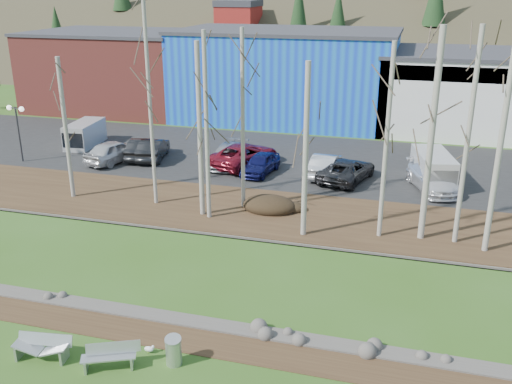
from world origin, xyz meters
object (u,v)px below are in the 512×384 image
(litter_bin, at_px, (174,352))
(car_1, at_px, (142,148))
(bench_damaged, at_px, (43,347))
(street_lamp, at_px, (17,118))
(bench_intact, at_px, (110,356))
(car_6, at_px, (345,170))
(car_2, at_px, (244,155))
(car_0, at_px, (114,151))
(van_grey, at_px, (84,134))
(car_8, at_px, (348,170))
(car_5, at_px, (325,165))
(seagull, at_px, (149,349))
(car_7, at_px, (432,178))
(van_white, at_px, (434,170))
(car_4, at_px, (260,164))
(car_3, at_px, (228,155))
(car_9, at_px, (153,149))

(litter_bin, bearing_deg, car_1, 118.79)
(bench_damaged, distance_m, street_lamp, 25.03)
(bench_intact, distance_m, car_1, 24.60)
(bench_intact, xyz_separation_m, car_6, (5.09, 21.44, 0.39))
(car_1, relative_size, car_2, 0.80)
(car_0, xyz_separation_m, car_1, (1.50, 1.49, -0.05))
(car_1, distance_m, van_grey, 6.17)
(litter_bin, bearing_deg, van_grey, 127.27)
(street_lamp, distance_m, car_8, 23.44)
(car_8, bearing_deg, car_5, -5.65)
(seagull, distance_m, car_7, 22.18)
(car_5, height_order, van_grey, van_grey)
(car_5, distance_m, van_white, 6.90)
(car_2, height_order, van_grey, van_grey)
(litter_bin, xyz_separation_m, car_0, (-13.44, 20.23, 0.47))
(car_2, height_order, car_5, car_2)
(seagull, distance_m, car_6, 20.79)
(car_0, xyz_separation_m, car_4, (10.85, 0.28, -0.11))
(bench_damaged, bearing_deg, car_2, 81.47)
(bench_damaged, distance_m, van_white, 25.71)
(bench_damaged, relative_size, car_0, 0.43)
(bench_damaged, relative_size, van_grey, 0.45)
(seagull, bearing_deg, bench_intact, -149.19)
(bench_intact, height_order, seagull, bench_intact)
(car_3, bearing_deg, car_8, -7.23)
(car_3, bearing_deg, car_1, -178.93)
(litter_bin, bearing_deg, car_7, 67.15)
(litter_bin, height_order, car_6, car_6)
(car_8, bearing_deg, car_6, 14.92)
(litter_bin, xyz_separation_m, car_7, (8.55, 20.29, 0.40))
(car_1, bearing_deg, bench_damaged, 95.47)
(car_8, xyz_separation_m, car_9, (-14.36, 1.05, 0.05))
(car_6, xyz_separation_m, car_8, (0.18, 0.00, 0.00))
(bench_damaged, xyz_separation_m, van_white, (13.09, 22.12, 0.72))
(bench_intact, relative_size, car_2, 0.33)
(bench_intact, height_order, car_7, car_7)
(car_2, relative_size, car_6, 1.13)
(car_8, relative_size, car_9, 1.11)
(bench_damaged, relative_size, car_3, 0.41)
(car_8, height_order, van_white, van_white)
(bench_damaged, relative_size, car_2, 0.35)
(bench_intact, height_order, van_grey, van_grey)
(bench_damaged, distance_m, car_5, 23.05)
(car_7, distance_m, car_8, 5.28)
(car_1, height_order, car_4, car_1)
(street_lamp, bearing_deg, car_8, 15.65)
(street_lamp, bearing_deg, seagull, -33.62)
(van_grey, bearing_deg, car_3, -13.93)
(car_2, bearing_deg, van_white, -163.98)
(car_3, distance_m, car_6, 8.53)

